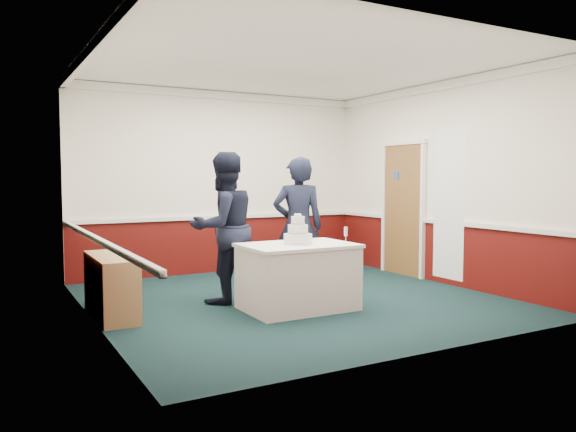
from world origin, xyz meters
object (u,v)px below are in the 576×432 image
cake_table (298,276)px  cake_knife (304,246)px  sideboard (111,286)px  person_man (224,228)px  person_woman (298,226)px  wedding_cake (298,235)px  champagne_flute (346,232)px

cake_table → cake_knife: cake_knife is taller
sideboard → cake_knife: bearing=-24.3°
person_man → person_woman: 1.04m
wedding_cake → sideboard: bearing=160.9°
person_man → person_woman: person_man is taller
wedding_cake → person_woman: person_woman is taller
person_man → wedding_cake: bearing=117.6°
cake_table → person_woman: 0.97m
wedding_cake → person_man: 1.01m
wedding_cake → cake_knife: size_ratio=1.65×
sideboard → champagne_flute: champagne_flute is taller
sideboard → cake_knife: cake_knife is taller
sideboard → cake_table: size_ratio=0.91×
sideboard → wedding_cake: size_ratio=3.30×
person_man → person_woman: bearing=164.2°
sideboard → cake_table: (2.04, -0.71, 0.05)m
cake_knife → wedding_cake: bearing=95.7°
cake_table → sideboard: bearing=160.9°
champagne_flute → person_woman: person_woman is taller
champagne_flute → person_man: 1.55m
person_woman → person_man: bearing=18.4°
wedding_cake → champagne_flute: size_ratio=1.78×
cake_table → person_woman: person_woman is taller
champagne_flute → person_woman: size_ratio=0.11×
sideboard → cake_knife: size_ratio=5.45×
sideboard → person_man: size_ratio=0.63×
cake_table → person_woman: bearing=59.9°
cake_table → champagne_flute: bearing=-29.2°
sideboard → person_man: bearing=3.1°
champagne_flute → person_man: size_ratio=0.11×
cake_knife → person_woman: (0.44, 0.90, 0.14)m
sideboard → cake_table: 2.16m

